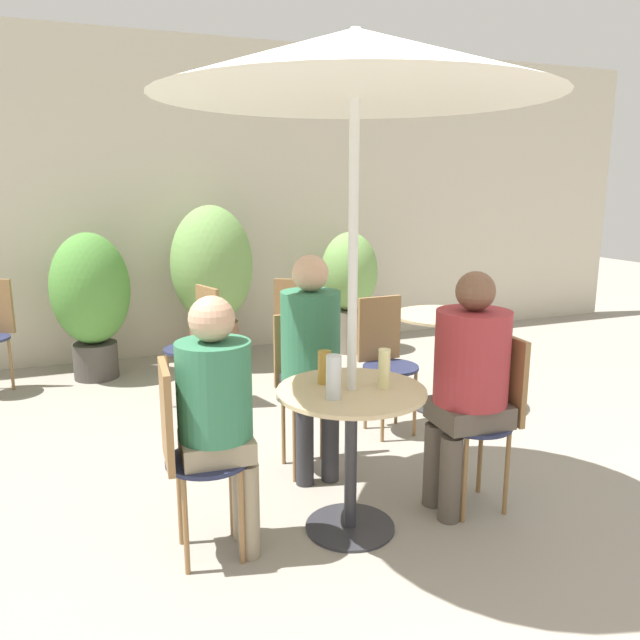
{
  "coord_description": "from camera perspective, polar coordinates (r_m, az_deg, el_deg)",
  "views": [
    {
      "loc": [
        -1.3,
        -2.28,
        1.66
      ],
      "look_at": [
        -0.14,
        0.64,
        0.97
      ],
      "focal_mm": 35.0,
      "sensor_mm": 36.0,
      "label": 1
    }
  ],
  "objects": [
    {
      "name": "ground_plane",
      "position": [
        3.11,
        7.26,
        -19.97
      ],
      "size": [
        20.0,
        20.0,
        0.0
      ],
      "primitive_type": "plane",
      "color": "gray"
    },
    {
      "name": "storefront_wall",
      "position": [
        6.28,
        -9.83,
        10.75
      ],
      "size": [
        10.0,
        0.06,
        3.0
      ],
      "color": "beige",
      "rests_on": "ground_plane"
    },
    {
      "name": "cafe_table_near",
      "position": [
        3.0,
        2.86,
        -9.93
      ],
      "size": [
        0.7,
        0.7,
        0.72
      ],
      "color": "#2D2D33",
      "rests_on": "ground_plane"
    },
    {
      "name": "cafe_table_far",
      "position": [
        4.72,
        11.14,
        -1.74
      ],
      "size": [
        0.73,
        0.73,
        0.72
      ],
      "color": "#2D2D33",
      "rests_on": "ground_plane"
    },
    {
      "name": "bistro_chair_0",
      "position": [
        3.33,
        15.38,
        -7.51
      ],
      "size": [
        0.38,
        0.37,
        0.91
      ],
      "rotation": [
        0.0,
        0.0,
        -1.63
      ],
      "color": "#232847",
      "rests_on": "ground_plane"
    },
    {
      "name": "bistro_chair_1",
      "position": [
        3.67,
        -1.46,
        -5.17
      ],
      "size": [
        0.37,
        0.38,
        0.91
      ],
      "rotation": [
        0.0,
        0.0,
        -0.06
      ],
      "color": "#232847",
      "rests_on": "ground_plane"
    },
    {
      "name": "bistro_chair_2",
      "position": [
        2.83,
        -12.08,
        -10.98
      ],
      "size": [
        0.38,
        0.37,
        0.91
      ],
      "rotation": [
        0.0,
        0.0,
        1.51
      ],
      "color": "#232847",
      "rests_on": "ground_plane"
    },
    {
      "name": "bistro_chair_3",
      "position": [
        4.24,
        5.92,
        -2.85
      ],
      "size": [
        0.37,
        0.37,
        0.91
      ],
      "rotation": [
        0.0,
        0.0,
        0.03
      ],
      "color": "#232847",
      "rests_on": "ground_plane"
    },
    {
      "name": "bistro_chair_4",
      "position": [
        4.72,
        -11.0,
        -1.42
      ],
      "size": [
        0.41,
        0.39,
        0.91
      ],
      "rotation": [
        0.0,
        0.0,
        5.0
      ],
      "color": "#232847",
      "rests_on": "ground_plane"
    },
    {
      "name": "bistro_chair_6",
      "position": [
        5.13,
        -2.21,
        -0.1
      ],
      "size": [
        0.42,
        0.43,
        0.91
      ],
      "rotation": [
        0.0,
        0.0,
        2.57
      ],
      "color": "#232847",
      "rests_on": "ground_plane"
    },
    {
      "name": "seated_person_0",
      "position": [
        3.2,
        13.41,
        -4.74
      ],
      "size": [
        0.38,
        0.37,
        1.24
      ],
      "rotation": [
        0.0,
        0.0,
        4.65
      ],
      "color": "brown",
      "rests_on": "ground_plane"
    },
    {
      "name": "seated_person_1",
      "position": [
        3.49,
        -0.8,
        -2.53
      ],
      "size": [
        0.33,
        0.35,
        1.28
      ],
      "rotation": [
        0.0,
        0.0,
        -0.06
      ],
      "color": "#2D2D33",
      "rests_on": "ground_plane"
    },
    {
      "name": "seated_person_2",
      "position": [
        2.78,
        -9.29,
        -7.53
      ],
      "size": [
        0.34,
        0.33,
        1.2
      ],
      "rotation": [
        0.0,
        0.0,
        1.51
      ],
      "color": "gray",
      "rests_on": "ground_plane"
    },
    {
      "name": "beer_glass_0",
      "position": [
        2.78,
        1.25,
        -5.24
      ],
      "size": [
        0.07,
        0.07,
        0.2
      ],
      "color": "silver",
      "rests_on": "cafe_table_near"
    },
    {
      "name": "beer_glass_1",
      "position": [
        2.94,
        5.88,
        -4.44
      ],
      "size": [
        0.06,
        0.06,
        0.19
      ],
      "color": "beige",
      "rests_on": "cafe_table_near"
    },
    {
      "name": "beer_glass_2",
      "position": [
        2.99,
        0.42,
        -4.34
      ],
      "size": [
        0.07,
        0.07,
        0.16
      ],
      "color": "#B28433",
      "rests_on": "cafe_table_near"
    },
    {
      "name": "potted_plant_0",
      "position": [
        5.64,
        -20.22,
        2.1
      ],
      "size": [
        0.65,
        0.65,
        1.26
      ],
      "color": "#47423D",
      "rests_on": "ground_plane"
    },
    {
      "name": "potted_plant_1",
      "position": [
        5.78,
        -9.84,
        4.13
      ],
      "size": [
        0.74,
        0.74,
        1.47
      ],
      "color": "#93664C",
      "rests_on": "ground_plane"
    },
    {
      "name": "potted_plant_2",
      "position": [
        6.21,
        2.69,
        3.33
      ],
      "size": [
        0.56,
        0.56,
        1.19
      ],
      "color": "slate",
      "rests_on": "ground_plane"
    },
    {
      "name": "umbrella",
      "position": [
        2.82,
        3.24,
        22.28
      ],
      "size": [
        1.73,
        1.73,
        2.29
      ],
      "color": "silver",
      "rests_on": "ground_plane"
    }
  ]
}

